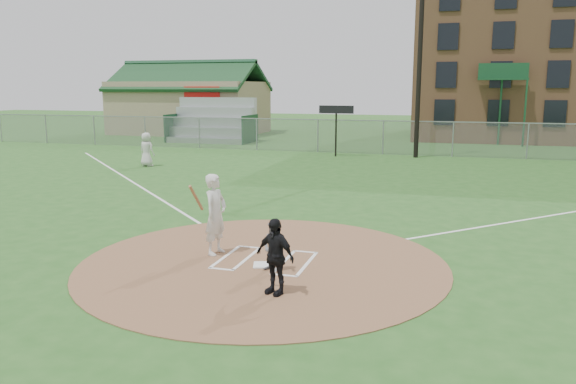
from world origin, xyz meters
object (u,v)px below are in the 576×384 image
(ondeck_player, at_px, (147,150))
(catcher, at_px, (274,247))
(umpire, at_px, (275,256))
(home_plate, at_px, (264,265))
(batter_at_plate, at_px, (215,214))

(ondeck_player, bearing_deg, catcher, 139.98)
(umpire, bearing_deg, home_plate, 137.83)
(catcher, height_order, umpire, umpire)
(umpire, height_order, ondeck_player, ondeck_player)
(home_plate, xyz_separation_m, batter_at_plate, (-1.40, 0.56, 0.96))
(umpire, distance_m, ondeck_player, 19.20)
(home_plate, relative_size, ondeck_player, 0.27)
(catcher, bearing_deg, batter_at_plate, 164.86)
(home_plate, distance_m, umpire, 1.89)
(ondeck_player, relative_size, batter_at_plate, 0.88)
(catcher, bearing_deg, ondeck_player, 140.31)
(home_plate, height_order, batter_at_plate, batter_at_plate)
(ondeck_player, xyz_separation_m, batter_at_plate, (9.55, -13.09, 0.14))
(umpire, bearing_deg, batter_at_plate, 157.22)
(umpire, bearing_deg, catcher, 129.94)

